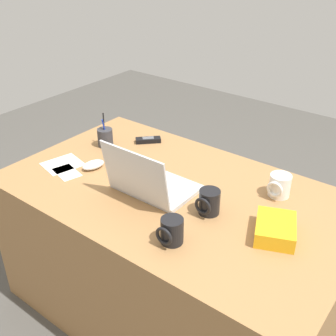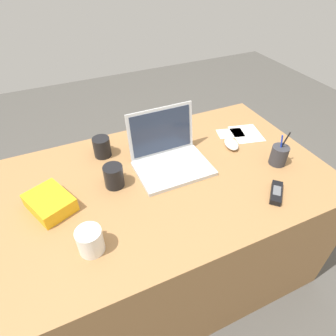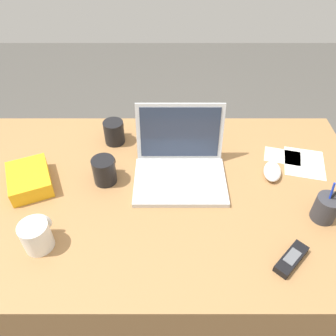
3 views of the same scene
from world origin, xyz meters
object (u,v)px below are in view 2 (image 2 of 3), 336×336
Objects in this scene: coffee_mug_tall at (114,176)px; coffee_mug_spare at (102,147)px; cordless_phone at (276,193)px; snack_bag at (50,203)px; computer_mouse at (231,144)px; coffee_mug_white at (90,240)px; laptop at (169,156)px; pen_holder at (279,155)px.

coffee_mug_tall is 0.23m from coffee_mug_spare.
cordless_phone is 0.68× the size of snack_bag.
computer_mouse is 0.65m from coffee_mug_spare.
coffee_mug_tall reaches higher than computer_mouse.
laptop is at bearing 35.20° from coffee_mug_white.
snack_bag is at bearing -174.28° from laptop.
snack_bag is at bearing 171.62° from pen_holder.
coffee_mug_spare is (0.17, 0.52, 0.00)m from coffee_mug_white.
coffee_mug_tall is 1.03× the size of coffee_mug_spare.
cordless_phone is at bearing -44.35° from coffee_mug_spare.
coffee_mug_tall is (-0.28, -0.03, 0.00)m from laptop.
computer_mouse is 0.24m from pen_holder.
snack_bag is (-0.55, -0.05, -0.02)m from laptop.
cordless_phone is at bearing -29.92° from coffee_mug_tall.
coffee_mug_tall is at bearing 59.76° from coffee_mug_white.
pen_holder is at bearing 48.30° from cordless_phone.
coffee_mug_tall is 0.82× the size of cordless_phone.
laptop is 3.31× the size of coffee_mug_white.
snack_bag is (-0.10, 0.26, -0.02)m from coffee_mug_white.
coffee_mug_spare is at bearing 135.65° from cordless_phone.
laptop reaches higher than coffee_mug_spare.
coffee_mug_tall reaches higher than coffee_mug_spare.
computer_mouse is at bearing 21.53° from coffee_mug_white.
coffee_mug_white is at bearing -144.80° from laptop.
computer_mouse is at bearing 85.98° from cordless_phone.
coffee_mug_white is 0.55× the size of snack_bag.
laptop is 3.09× the size of computer_mouse.
snack_bag is at bearing -136.93° from coffee_mug_spare.
coffee_mug_tall reaches higher than snack_bag.
laptop is at bearing -166.76° from computer_mouse.
pen_holder is at bearing -29.05° from coffee_mug_spare.
computer_mouse is at bearing -0.01° from laptop.
cordless_phone is at bearing -49.02° from laptop.
snack_bag is (-0.28, -0.26, -0.02)m from coffee_mug_spare.
coffee_mug_white is 1.03× the size of coffee_mug_spare.
coffee_mug_spare reaches higher than cordless_phone.
laptop is at bearing 130.98° from cordless_phone.
coffee_mug_white is at bearing -108.63° from coffee_mug_spare.
laptop is 1.90× the size of pen_holder.
laptop is at bearing 5.55° from coffee_mug_tall.
laptop is 0.34m from coffee_mug_spare.
coffee_mug_white reaches higher than cordless_phone.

